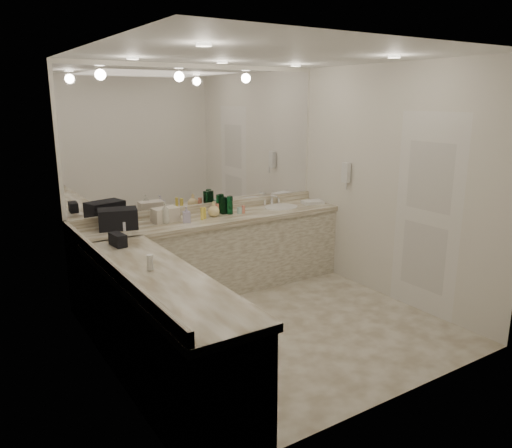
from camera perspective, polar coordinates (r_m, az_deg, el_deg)
floor at (r=5.10m, az=1.90°, el=-11.72°), size 3.20×3.20×0.00m
ceiling at (r=4.60m, az=2.17°, el=18.83°), size 3.20×3.20×0.00m
wall_back at (r=5.95m, az=-6.27°, el=5.15°), size 3.20×0.02×2.60m
wall_left at (r=4.01m, az=-17.12°, el=0.18°), size 0.02×3.00×2.60m
wall_right at (r=5.73m, az=15.33°, el=4.38°), size 0.02×3.00×2.60m
vanity_back_base at (r=5.90m, az=-4.72°, el=-3.70°), size 3.20×0.60×0.84m
vanity_back_top at (r=5.77m, az=-4.77°, el=0.53°), size 3.20×0.64×0.06m
vanity_left_base at (r=4.12m, az=-10.94°, el=-12.07°), size 0.60×2.40×0.84m
vanity_left_top at (r=3.95m, az=-11.11°, el=-6.17°), size 0.64×2.42×0.06m
backsplash_back at (r=6.00m, az=-6.09°, el=1.82°), size 3.20×0.04×0.10m
backsplash_left at (r=4.11m, az=-16.50°, el=-4.52°), size 0.04×3.00×0.10m
mirror_back at (r=5.89m, az=-6.34°, el=9.70°), size 3.12×0.01×1.55m
mirror_left at (r=3.93m, az=-17.46°, el=6.94°), size 0.01×2.92×1.55m
sink at (r=6.26m, az=2.88°, el=1.88°), size 0.44×0.44×0.03m
faucet at (r=6.41m, az=1.79°, el=2.88°), size 0.24×0.16×0.14m
wall_phone at (r=6.17m, az=10.25°, el=5.80°), size 0.06×0.10×0.24m
door at (r=5.45m, az=18.94°, el=0.95°), size 0.02×0.82×2.10m
black_toiletry_bag at (r=5.39m, az=-15.51°, el=0.64°), size 0.44×0.34×0.22m
black_bag_spill at (r=4.77m, az=-15.51°, el=-1.77°), size 0.12×0.22×0.12m
cream_cosmetic_case at (r=5.59m, az=-10.35°, el=1.08°), size 0.30×0.20×0.16m
hand_towel at (r=6.49m, az=6.49°, el=2.50°), size 0.30×0.23×0.04m
lotion_left at (r=4.04m, az=-12.02°, el=-4.41°), size 0.05×0.05×0.12m
soap_bottle_a at (r=5.50m, az=-10.33°, el=1.21°), size 0.10×0.10×0.23m
soap_bottle_b at (r=5.51m, az=-7.95°, el=1.09°), size 0.10×0.10×0.18m
soap_bottle_c at (r=5.76m, az=-4.86°, el=1.72°), size 0.17×0.17×0.18m
green_bottle_0 at (r=5.87m, az=-3.00°, el=2.17°), size 0.07×0.07×0.21m
green_bottle_1 at (r=5.88m, az=-3.64°, el=2.10°), size 0.07×0.07×0.20m
green_bottle_2 at (r=5.97m, az=-4.00°, el=2.39°), size 0.06×0.06×0.22m
green_bottle_3 at (r=5.95m, az=-4.25°, el=2.33°), size 0.07×0.07×0.22m
green_bottle_4 at (r=5.88m, az=-3.77°, el=2.13°), size 0.07×0.07×0.20m
amenity_bottle_0 at (r=5.85m, az=-4.49°, el=1.69°), size 0.05×0.05×0.13m
amenity_bottle_1 at (r=5.36m, az=-14.21°, el=0.09°), size 0.06×0.06×0.13m
amenity_bottle_2 at (r=5.91m, az=-1.46°, el=1.67°), size 0.04×0.04×0.09m
amenity_bottle_3 at (r=5.68m, az=-5.92°, el=1.27°), size 0.04×0.04×0.13m
amenity_bottle_4 at (r=5.31m, az=-14.84°, el=-0.22°), size 0.06×0.06×0.10m
amenity_bottle_5 at (r=5.91m, az=-1.89°, el=1.56°), size 0.06×0.06×0.07m
amenity_bottle_6 at (r=5.42m, az=-16.97°, el=-0.13°), size 0.06×0.06×0.09m
amenity_bottle_7 at (r=5.62m, az=-6.19°, el=1.19°), size 0.04×0.04×0.14m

